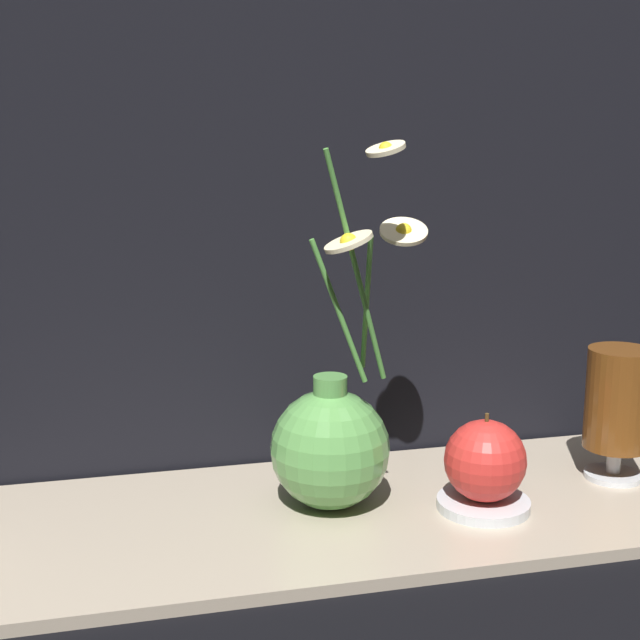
{
  "coord_description": "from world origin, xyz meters",
  "views": [
    {
      "loc": [
        -0.19,
        -0.81,
        0.39
      ],
      "look_at": [
        0.01,
        0.0,
        0.21
      ],
      "focal_mm": 50.0,
      "sensor_mm": 36.0,
      "label": 1
    }
  ],
  "objects": [
    {
      "name": "tea_glass",
      "position": [
        0.34,
        0.01,
        0.1
      ],
      "size": [
        0.07,
        0.07,
        0.15
      ],
      "color": "silver",
      "rests_on": "shelf"
    },
    {
      "name": "ground_plane",
      "position": [
        0.0,
        0.0,
        0.0
      ],
      "size": [
        6.0,
        6.0,
        0.0
      ],
      "primitive_type": "plane",
      "color": "black"
    },
    {
      "name": "shelf",
      "position": [
        0.0,
        0.0,
        0.01
      ],
      "size": [
        0.88,
        0.29,
        0.01
      ],
      "color": "tan",
      "rests_on": "ground_plane"
    },
    {
      "name": "orange_fruit",
      "position": [
        0.17,
        -0.03,
        0.06
      ],
      "size": [
        0.08,
        0.08,
        0.09
      ],
      "color": "red",
      "rests_on": "saucer_plate"
    },
    {
      "name": "vase_with_flowers",
      "position": [
        0.02,
        0.01,
        0.08
      ],
      "size": [
        0.16,
        0.15,
        0.36
      ],
      "color": "#59994C",
      "rests_on": "shelf"
    },
    {
      "name": "saucer_plate",
      "position": [
        0.17,
        -0.03,
        0.02
      ],
      "size": [
        0.09,
        0.09,
        0.01
      ],
      "color": "silver",
      "rests_on": "shelf"
    }
  ]
}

